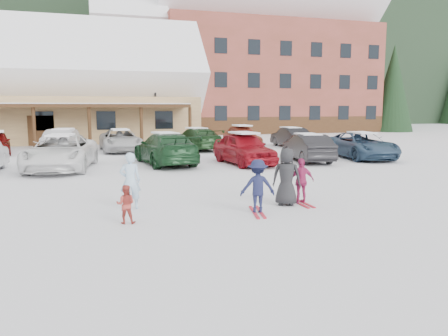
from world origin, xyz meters
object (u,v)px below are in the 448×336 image
object	(u,v)px
parked_car_3	(165,149)
parked_car_11	(196,139)
alpine_hotel	(247,57)
parked_car_9	(64,141)
bystander_dark	(287,177)
child_navy	(258,186)
parked_car_12	(242,136)
parked_car_10	(120,140)
parked_car_2	(61,152)
child_magenta	(301,181)
parked_car_6	(361,145)
adult_skier	(130,181)
parked_car_13	(290,137)
day_lodge	(19,93)
parked_car_5	(308,148)
toddler_red	(126,204)
lamp_post	(155,94)
parked_car_4	(244,148)

from	to	relation	value
parked_car_3	parked_car_11	size ratio (longest dim) A/B	1.08
alpine_hotel	parked_car_9	bearing A→B (deg)	-132.44
bystander_dark	parked_car_9	bearing A→B (deg)	-38.72
child_navy	parked_car_12	xyz separation A→B (m)	(5.93, 18.37, 0.05)
child_navy	parked_car_10	world-z (taller)	child_navy
child_navy	parked_car_11	xyz separation A→B (m)	(2.39, 17.34, 0.01)
parked_car_2	parked_car_9	size ratio (longest dim) A/B	1.25
child_navy	parked_car_2	xyz separation A→B (m)	(-5.53, 10.17, 0.07)
child_magenta	parked_car_6	size ratio (longest dim) A/B	0.26
adult_skier	parked_car_10	size ratio (longest dim) A/B	0.31
bystander_dark	parked_car_13	world-z (taller)	bystander_dark
day_lodge	child_magenta	xyz separation A→B (m)	(11.37, -27.93, -3.28)
parked_car_3	child_magenta	bearing A→B (deg)	96.40
parked_car_5	parked_car_12	world-z (taller)	parked_car_12
parked_car_5	parked_car_11	size ratio (longest dim) A/B	0.87
bystander_dark	toddler_red	bearing A→B (deg)	37.59
day_lodge	parked_car_3	size ratio (longest dim) A/B	5.43
child_magenta	lamp_post	bearing A→B (deg)	-87.02
parked_car_3	parked_car_4	world-z (taller)	parked_car_4
adult_skier	parked_car_9	distance (m)	16.26
day_lodge	parked_car_9	size ratio (longest dim) A/B	6.42
bystander_dark	parked_car_2	world-z (taller)	bystander_dark
child_magenta	parked_car_11	world-z (taller)	parked_car_11
adult_skier	parked_car_6	distance (m)	15.71
adult_skier	child_magenta	world-z (taller)	adult_skier
parked_car_12	day_lodge	bearing A→B (deg)	146.78
parked_car_9	parked_car_11	xyz separation A→B (m)	(8.23, -0.13, -0.02)
child_navy	parked_car_11	distance (m)	17.50
adult_skier	parked_car_5	xyz separation A→B (m)	(9.70, 8.23, -0.08)
child_magenta	parked_car_10	world-z (taller)	parked_car_10
bystander_dark	parked_car_9	world-z (taller)	bystander_dark
alpine_hotel	parked_car_2	bearing A→B (deg)	-123.79
parked_car_12	parked_car_3	bearing A→B (deg)	-130.68
parked_car_5	parked_car_10	size ratio (longest dim) A/B	0.85
toddler_red	bystander_dark	xyz separation A→B (m)	(4.56, 0.70, 0.36)
child_magenta	parked_car_4	distance (m)	9.01
child_magenta	parked_car_10	xyz separation A→B (m)	(-4.10, 17.04, 0.04)
toddler_red	day_lodge	bearing A→B (deg)	-64.79
day_lodge	adult_skier	distance (m)	28.15
parked_car_4	parked_car_6	size ratio (longest dim) A/B	0.89
bystander_dark	parked_car_12	world-z (taller)	bystander_dark
parked_car_5	parked_car_13	bearing A→B (deg)	-101.64
parked_car_6	parked_car_9	xyz separation A→B (m)	(-15.79, 7.45, 0.03)
parked_car_2	parked_car_12	bearing A→B (deg)	43.57
toddler_red	child_navy	bearing A→B (deg)	-165.53
parked_car_4	parked_car_12	xyz separation A→B (m)	(2.95, 8.77, -0.01)
child_magenta	parked_car_5	bearing A→B (deg)	-117.29
child_magenta	parked_car_11	distance (m)	16.66
adult_skier	child_navy	bearing A→B (deg)	157.17
toddler_red	parked_car_12	world-z (taller)	parked_car_12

